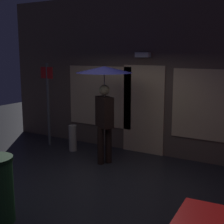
% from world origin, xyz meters
% --- Properties ---
extents(ground_plane, '(18.00, 18.00, 0.00)m').
position_xyz_m(ground_plane, '(0.00, 0.00, 0.00)').
color(ground_plane, '#26262B').
extents(building_facade, '(8.53, 0.48, 3.93)m').
position_xyz_m(building_facade, '(0.00, 2.34, 1.94)').
color(building_facade, brown).
rests_on(building_facade, ground).
extents(person_with_umbrella, '(1.25, 1.25, 2.21)m').
position_xyz_m(person_with_umbrella, '(-0.39, 0.99, 1.72)').
color(person_with_umbrella, black).
rests_on(person_with_umbrella, ground).
extents(street_sign_post, '(0.40, 0.07, 2.23)m').
position_xyz_m(street_sign_post, '(-2.48, 1.46, 1.27)').
color(street_sign_post, '#595B60').
rests_on(street_sign_post, ground).
extents(sidewalk_bollard, '(0.20, 0.20, 0.67)m').
position_xyz_m(sidewalk_bollard, '(-1.61, 1.38, 0.34)').
color(sidewalk_bollard, '#B2A899').
rests_on(sidewalk_bollard, ground).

